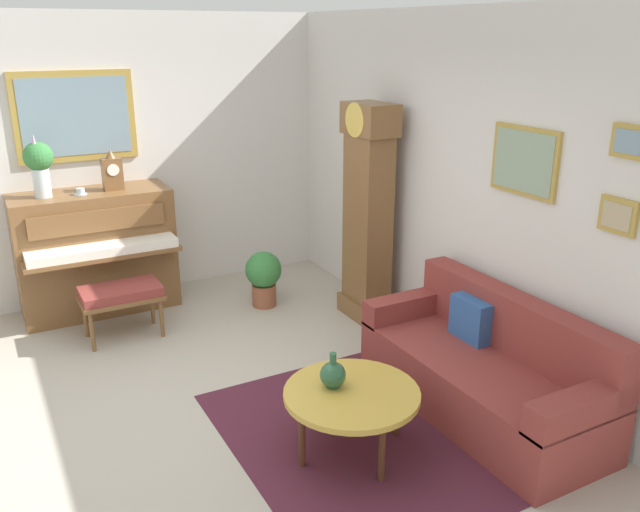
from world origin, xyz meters
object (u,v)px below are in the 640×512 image
(piano_bench, at_px, (121,295))
(teacup, at_px, (81,192))
(potted_plant, at_px, (264,275))
(mantel_clock, at_px, (112,172))
(piano, at_px, (96,251))
(flower_vase, at_px, (39,163))
(grandfather_clock, at_px, (368,219))
(coffee_table, at_px, (352,395))
(green_jug, at_px, (333,375))
(couch, at_px, (486,371))

(piano_bench, relative_size, teacup, 6.03)
(piano_bench, distance_m, potted_plant, 1.40)
(mantel_clock, bearing_deg, potted_plant, 60.78)
(piano, distance_m, flower_vase, 0.98)
(piano, distance_m, grandfather_clock, 2.63)
(teacup, xyz_separation_m, potted_plant, (0.62, 1.53, -0.89))
(potted_plant, bearing_deg, coffee_table, -10.84)
(mantel_clock, relative_size, green_jug, 1.58)
(grandfather_clock, distance_m, flower_vase, 3.00)
(couch, bearing_deg, teacup, -145.51)
(piano, bearing_deg, flower_vase, -89.80)
(piano_bench, xyz_separation_m, mantel_clock, (-0.74, 0.17, 0.95))
(grandfather_clock, distance_m, mantel_clock, 2.44)
(coffee_table, distance_m, mantel_clock, 3.38)
(piano_bench, relative_size, potted_plant, 1.25)
(green_jug, bearing_deg, coffee_table, 36.01)
(teacup, bearing_deg, piano_bench, 11.47)
(couch, distance_m, mantel_clock, 3.84)
(couch, bearing_deg, potted_plant, -166.08)
(grandfather_clock, bearing_deg, piano, -121.92)
(mantel_clock, distance_m, potted_plant, 1.74)
(piano, relative_size, green_jug, 6.00)
(potted_plant, bearing_deg, mantel_clock, -119.22)
(flower_vase, bearing_deg, potted_plant, 69.67)
(piano_bench, height_order, flower_vase, flower_vase)
(coffee_table, height_order, green_jug, green_jug)
(flower_vase, bearing_deg, mantel_clock, 89.95)
(grandfather_clock, height_order, flower_vase, grandfather_clock)
(coffee_table, bearing_deg, flower_vase, -156.49)
(coffee_table, bearing_deg, piano, -162.86)
(piano, relative_size, teacup, 12.41)
(piano, distance_m, mantel_clock, 0.79)
(piano, xyz_separation_m, green_jug, (3.05, 0.89, -0.08))
(coffee_table, bearing_deg, teacup, -161.09)
(couch, bearing_deg, piano, -147.10)
(green_jug, bearing_deg, mantel_clock, -167.60)
(couch, distance_m, teacup, 3.91)
(piano_bench, xyz_separation_m, coffee_table, (2.41, 0.92, -0.00))
(piano, xyz_separation_m, coffee_table, (3.16, 0.97, -0.20))
(flower_vase, bearing_deg, piano, 90.20)
(couch, distance_m, green_jug, 1.20)
(coffee_table, height_order, flower_vase, flower_vase)
(piano_bench, bearing_deg, flower_vase, -148.71)
(mantel_clock, height_order, teacup, mantel_clock)
(green_jug, bearing_deg, potted_plant, 166.86)
(coffee_table, distance_m, flower_vase, 3.61)
(flower_vase, bearing_deg, green_jug, 23.01)
(piano, distance_m, couch, 3.82)
(coffee_table, xyz_separation_m, mantel_clock, (-3.15, -0.75, 0.95))
(coffee_table, height_order, potted_plant, potted_plant)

